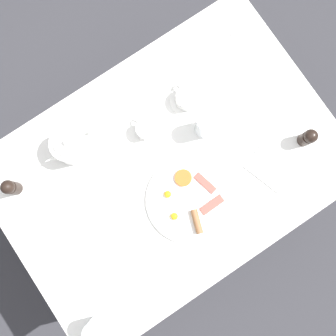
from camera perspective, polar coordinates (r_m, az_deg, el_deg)
name	(u,v)px	position (r m, az deg, el deg)	size (l,w,h in m)	color
ground_plane	(168,184)	(2.18, 0.00, -2.27)	(8.00, 8.00, 0.00)	#333338
table	(168,171)	(1.50, 0.00, -0.39)	(0.86, 1.23, 0.76)	white
breakfast_plate	(189,200)	(1.41, 3.10, -4.67)	(0.31, 0.31, 0.04)	white
teapot_near	(71,146)	(1.42, -13.93, 3.19)	(0.12, 0.22, 0.13)	white
teacup_with_saucer_left	(187,98)	(1.45, 2.85, 10.07)	(0.13, 0.13, 0.06)	white
water_glass_tall	(205,126)	(1.40, 5.44, 6.16)	(0.07, 0.07, 0.12)	white
water_glass_short	(95,329)	(1.44, -10.52, -22.03)	(0.07, 0.07, 0.11)	white
creamer_jug	(145,130)	(1.42, -3.37, 5.59)	(0.09, 0.07, 0.06)	white
pepper_grinder	(308,138)	(1.47, 19.69, 4.19)	(0.05, 0.05, 0.10)	black
salt_grinder	(11,188)	(1.47, -21.87, -2.66)	(0.05, 0.05, 0.10)	black
napkin_folded	(269,169)	(1.47, 14.51, -0.20)	(0.18, 0.14, 0.01)	white
fork_by_plate	(110,250)	(1.44, -8.39, -11.75)	(0.18, 0.06, 0.00)	silver
knife_by_plate	(233,40)	(1.57, 9.41, 17.85)	(0.20, 0.13, 0.00)	silver
spoon_for_tea	(254,116)	(1.49, 12.42, 7.40)	(0.03, 0.15, 0.00)	silver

